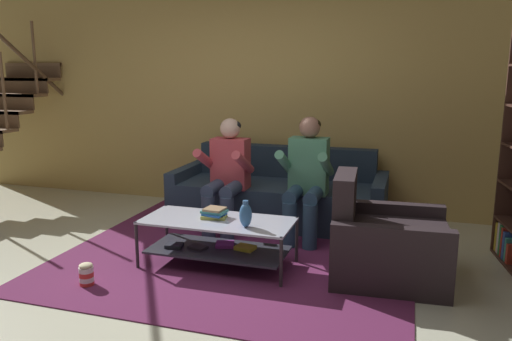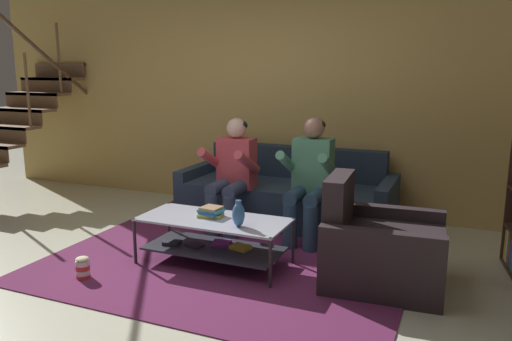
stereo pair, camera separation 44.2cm
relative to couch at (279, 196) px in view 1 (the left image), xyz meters
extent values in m
plane|color=beige|center=(-0.35, -1.87, -0.28)|extent=(16.80, 16.80, 0.00)
cube|color=tan|center=(-0.35, 0.59, 1.17)|extent=(8.40, 0.12, 2.90)
cube|color=brown|center=(-3.64, 0.06, 1.07)|extent=(0.91, 0.28, 0.04)
cube|color=brown|center=(-3.64, -0.07, 1.00)|extent=(0.91, 0.02, 0.20)
cube|color=brown|center=(-3.64, 0.34, 1.27)|extent=(0.91, 0.28, 0.04)
cube|color=brown|center=(-3.64, 0.21, 1.19)|extent=(0.91, 0.02, 0.20)
cube|color=brown|center=(-3.64, 0.61, 1.47)|extent=(0.91, 0.28, 0.04)
cube|color=brown|center=(-3.64, 0.49, 1.39)|extent=(0.91, 0.02, 0.20)
cube|color=brown|center=(-3.64, 0.89, 1.66)|extent=(0.91, 0.28, 0.04)
cube|color=brown|center=(-3.64, 0.76, 1.58)|extent=(0.91, 0.02, 0.20)
cylinder|color=brown|center=(-3.23, -0.50, 1.15)|extent=(0.04, 0.04, 0.90)
cylinder|color=brown|center=(-3.23, 0.06, 1.54)|extent=(0.04, 0.04, 0.90)
cylinder|color=brown|center=(-3.23, 0.61, 1.94)|extent=(0.04, 0.04, 0.90)
cylinder|color=brown|center=(-3.23, -0.36, 1.70)|extent=(0.05, 2.53, 1.81)
cube|color=#27374B|center=(0.00, -0.04, -0.06)|extent=(2.08, 0.91, 0.44)
cube|color=#212F40|center=(0.00, 0.32, 0.35)|extent=(2.08, 0.18, 0.36)
cube|color=#27374B|center=(-1.10, -0.04, 0.00)|extent=(0.13, 0.91, 0.56)
cube|color=#27374B|center=(1.10, -0.04, 0.00)|extent=(0.13, 0.91, 0.56)
cylinder|color=#384663|center=(-0.52, -0.81, -0.06)|extent=(0.14, 0.14, 0.44)
cylinder|color=#384663|center=(-0.32, -0.81, -0.06)|extent=(0.14, 0.14, 0.44)
cylinder|color=#384663|center=(-0.52, -0.63, 0.21)|extent=(0.14, 0.42, 0.14)
cylinder|color=#384663|center=(-0.32, -0.63, 0.21)|extent=(0.14, 0.42, 0.14)
cube|color=#C2444E|center=(-0.42, -0.42, 0.43)|extent=(0.38, 0.22, 0.53)
cylinder|color=#C2444E|center=(-0.62, -0.60, 0.48)|extent=(0.09, 0.49, 0.31)
cylinder|color=#C2444E|center=(-0.22, -0.60, 0.48)|extent=(0.09, 0.49, 0.31)
sphere|color=beige|center=(-0.42, -0.42, 0.80)|extent=(0.21, 0.21, 0.21)
ellipsoid|color=black|center=(-0.42, -0.40, 0.83)|extent=(0.21, 0.21, 0.13)
cylinder|color=navy|center=(0.32, -0.81, -0.06)|extent=(0.14, 0.14, 0.44)
cylinder|color=navy|center=(0.52, -0.81, -0.06)|extent=(0.14, 0.14, 0.44)
cylinder|color=navy|center=(0.32, -0.63, 0.21)|extent=(0.14, 0.42, 0.14)
cylinder|color=navy|center=(0.52, -0.63, 0.21)|extent=(0.14, 0.42, 0.14)
cube|color=#4F8C6C|center=(0.42, -0.42, 0.45)|extent=(0.38, 0.22, 0.57)
cylinder|color=#4F8C6C|center=(0.22, -0.60, 0.51)|extent=(0.09, 0.49, 0.31)
cylinder|color=#4F8C6C|center=(0.62, -0.60, 0.51)|extent=(0.09, 0.49, 0.31)
sphere|color=#9B6A59|center=(0.42, -0.42, 0.84)|extent=(0.21, 0.21, 0.21)
ellipsoid|color=black|center=(0.42, -0.40, 0.87)|extent=(0.21, 0.21, 0.13)
cube|color=#AEB4CB|center=(-0.16, -1.44, 0.13)|extent=(1.30, 0.57, 0.02)
cube|color=#2F303C|center=(-0.16, -1.44, -0.13)|extent=(1.19, 0.53, 0.02)
cylinder|color=#2D282B|center=(-0.80, -1.72, -0.07)|extent=(0.03, 0.03, 0.42)
cylinder|color=#2D282B|center=(0.47, -1.72, -0.07)|extent=(0.03, 0.03, 0.42)
cylinder|color=#2D282B|center=(-0.80, -1.17, -0.07)|extent=(0.03, 0.03, 0.42)
cylinder|color=#2D282B|center=(0.47, -1.17, -0.07)|extent=(0.03, 0.03, 0.42)
cube|color=#242732|center=(-0.54, -1.52, -0.11)|extent=(0.16, 0.13, 0.03)
cube|color=#2F2A33|center=(-0.33, -1.49, -0.11)|extent=(0.17, 0.15, 0.02)
cube|color=purple|center=(-0.13, -1.36, -0.11)|extent=(0.20, 0.20, 0.03)
cube|color=gold|center=(0.07, -1.39, -0.11)|extent=(0.18, 0.15, 0.03)
cube|color=#63234D|center=(-0.08, -0.84, -0.27)|extent=(3.12, 3.40, 0.01)
cube|color=#7F4D68|center=(-0.08, -0.84, -0.27)|extent=(1.72, 1.87, 0.00)
ellipsoid|color=#305D93|center=(0.13, -1.56, 0.24)|extent=(0.10, 0.10, 0.20)
cylinder|color=#305D93|center=(0.13, -1.56, 0.34)|extent=(0.05, 0.05, 0.04)
cube|color=#ACB149|center=(-0.21, -1.41, 0.15)|extent=(0.23, 0.17, 0.03)
cube|color=blue|center=(-0.20, -1.41, 0.18)|extent=(0.20, 0.17, 0.02)
cube|color=teal|center=(-0.21, -1.39, 0.19)|extent=(0.22, 0.17, 0.02)
cube|color=#937555|center=(-0.21, -1.39, 0.22)|extent=(0.18, 0.17, 0.02)
cube|color=gold|center=(2.29, -0.36, -0.12)|extent=(0.22, 0.08, 0.27)
cube|color=silver|center=(2.32, -0.42, -0.11)|extent=(0.26, 0.09, 0.29)
cube|color=#292024|center=(1.27, -1.28, -0.05)|extent=(0.94, 0.64, 0.45)
cube|color=#292024|center=(0.90, -1.31, 0.38)|extent=(0.20, 0.59, 0.41)
cube|color=#292024|center=(1.29, -1.63, 0.00)|extent=(0.91, 0.17, 0.55)
cube|color=#292024|center=(1.25, -0.94, 0.00)|extent=(0.91, 0.17, 0.55)
cylinder|color=red|center=(-1.00, -2.14, -0.26)|extent=(0.11, 0.11, 0.04)
cylinder|color=white|center=(-1.00, -2.14, -0.22)|extent=(0.11, 0.11, 0.04)
cylinder|color=red|center=(-1.00, -2.14, -0.18)|extent=(0.11, 0.11, 0.04)
cylinder|color=white|center=(-1.00, -2.14, -0.14)|extent=(0.11, 0.11, 0.04)
ellipsoid|color=beige|center=(-1.00, -2.14, -0.11)|extent=(0.11, 0.11, 0.04)
camera|label=1|loc=(1.39, -5.26, 1.41)|focal=35.00mm
camera|label=2|loc=(1.80, -5.10, 1.41)|focal=35.00mm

